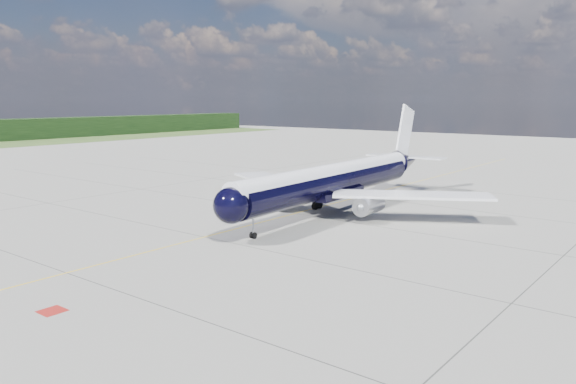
# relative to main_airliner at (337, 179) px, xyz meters

# --- Properties ---
(ground) EXTENTS (320.00, 320.00, 0.00)m
(ground) POSITION_rel_main_airliner_xyz_m (-3.41, 1.04, -4.03)
(ground) COLOR gray
(ground) RESTS_ON ground
(taxiway_centerline) EXTENTS (0.16, 160.00, 0.01)m
(taxiway_centerline) POSITION_rel_main_airliner_xyz_m (-3.41, -3.96, -4.03)
(taxiway_centerline) COLOR yellow
(taxiway_centerline) RESTS_ON ground
(red_marking) EXTENTS (1.60, 1.60, 0.01)m
(red_marking) POSITION_rel_main_airliner_xyz_m (3.39, -38.96, -4.03)
(red_marking) COLOR maroon
(red_marking) RESTS_ON ground
(main_airliner) EXTENTS (36.90, 44.95, 12.98)m
(main_airliner) POSITION_rel_main_airliner_xyz_m (0.00, 0.00, 0.00)
(main_airliner) COLOR black
(main_airliner) RESTS_ON ground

